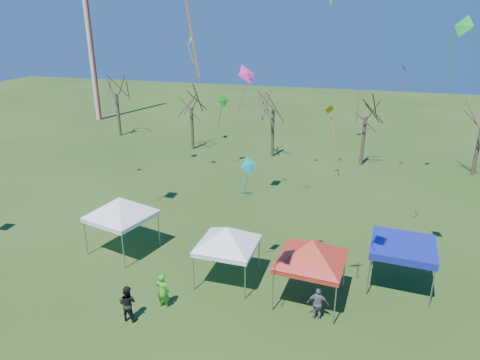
# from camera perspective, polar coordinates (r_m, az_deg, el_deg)

# --- Properties ---
(ground) EXTENTS (140.00, 140.00, 0.00)m
(ground) POSITION_cam_1_polar(r_m,az_deg,el_deg) (20.25, -4.09, -17.73)
(ground) COLOR #234415
(ground) RESTS_ON ground
(radio_mast) EXTENTS (0.70, 0.70, 25.00)m
(radio_mast) POSITION_cam_1_polar(r_m,az_deg,el_deg) (59.33, -19.67, 19.49)
(radio_mast) COLOR silver
(radio_mast) RESTS_ON ground
(tree_0) EXTENTS (3.83, 3.83, 8.44)m
(tree_0) POSITION_cam_1_polar(r_m,az_deg,el_deg) (50.24, -16.36, 12.92)
(tree_0) COLOR #3D2D21
(tree_0) RESTS_ON ground
(tree_1) EXTENTS (3.42, 3.42, 7.54)m
(tree_1) POSITION_cam_1_polar(r_m,az_deg,el_deg) (43.31, -6.59, 11.54)
(tree_1) COLOR #3D2D21
(tree_1) RESTS_ON ground
(tree_2) EXTENTS (3.71, 3.71, 8.18)m
(tree_2) POSITION_cam_1_polar(r_m,az_deg,el_deg) (40.51, 4.52, 11.70)
(tree_2) COLOR #3D2D21
(tree_2) RESTS_ON ground
(tree_3) EXTENTS (3.59, 3.59, 7.91)m
(tree_3) POSITION_cam_1_polar(r_m,az_deg,el_deg) (39.41, 16.64, 10.35)
(tree_3) COLOR #3D2D21
(tree_3) RESTS_ON ground
(tent_white_west) EXTENTS (4.22, 4.22, 3.83)m
(tent_white_west) POSITION_cam_1_polar(r_m,az_deg,el_deg) (24.68, -15.77, -2.72)
(tent_white_west) COLOR gray
(tent_white_west) RESTS_ON ground
(tent_white_mid) EXTENTS (3.96, 3.96, 3.49)m
(tent_white_mid) POSITION_cam_1_polar(r_m,az_deg,el_deg) (21.15, -1.71, -6.78)
(tent_white_mid) COLOR gray
(tent_white_mid) RESTS_ON ground
(tent_red) EXTENTS (4.20, 4.20, 3.72)m
(tent_red) POSITION_cam_1_polar(r_m,az_deg,el_deg) (19.86, 9.62, -8.44)
(tent_red) COLOR gray
(tent_red) RESTS_ON ground
(tent_blue) EXTENTS (3.22, 3.22, 2.37)m
(tent_blue) POSITION_cam_1_polar(r_m,az_deg,el_deg) (22.48, 20.93, -8.35)
(tent_blue) COLOR gray
(tent_blue) RESTS_ON ground
(person_green) EXTENTS (0.64, 0.43, 1.72)m
(person_green) POSITION_cam_1_polar(r_m,az_deg,el_deg) (20.60, -10.27, -14.32)
(person_green) COLOR #46BB1D
(person_green) RESTS_ON ground
(person_grey) EXTENTS (0.97, 0.45, 1.61)m
(person_grey) POSITION_cam_1_polar(r_m,az_deg,el_deg) (19.91, 10.34, -15.92)
(person_grey) COLOR slate
(person_grey) RESTS_ON ground
(person_dark) EXTENTS (0.83, 0.65, 1.69)m
(person_dark) POSITION_cam_1_polar(r_m,az_deg,el_deg) (20.19, -14.77, -15.60)
(person_dark) COLOR black
(person_dark) RESTS_ON ground
(kite_17) EXTENTS (0.92, 0.95, 2.82)m
(kite_17) POSITION_cam_1_polar(r_m,az_deg,el_deg) (20.18, 27.56, 17.58)
(kite_17) COLOR green
(kite_17) RESTS_ON ground
(kite_1) EXTENTS (0.89, 0.94, 1.99)m
(kite_1) POSITION_cam_1_polar(r_m,az_deg,el_deg) (20.46, 1.19, 1.85)
(kite_1) COLOR #0CACB5
(kite_1) RESTS_ON ground
(kite_19) EXTENTS (0.58, 0.77, 1.86)m
(kite_19) POSITION_cam_1_polar(r_m,az_deg,el_deg) (36.39, 21.05, 13.66)
(kite_19) COLOR #6F18AB
(kite_19) RESTS_ON ground
(kite_13) EXTENTS (1.04, 1.05, 2.72)m
(kite_13) POSITION_cam_1_polar(r_m,az_deg,el_deg) (37.22, -2.24, 10.43)
(kite_13) COLOR #169317
(kite_13) RESTS_ON ground
(kite_11) EXTENTS (1.53, 1.74, 3.18)m
(kite_11) POSITION_cam_1_polar(r_m,az_deg,el_deg) (28.58, 0.92, 13.91)
(kite_11) COLOR #F73687
(kite_11) RESTS_ON ground
(kite_2) EXTENTS (1.00, 1.23, 2.87)m
(kite_2) POSITION_cam_1_polar(r_m,az_deg,el_deg) (42.70, -6.65, 18.16)
(kite_2) COLOR yellow
(kite_2) RESTS_ON ground
(kite_22) EXTENTS (1.12, 1.10, 2.94)m
(kite_22) POSITION_cam_1_polar(r_m,az_deg,el_deg) (34.39, 11.86, 9.05)
(kite_22) COLOR orange
(kite_22) RESTS_ON ground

